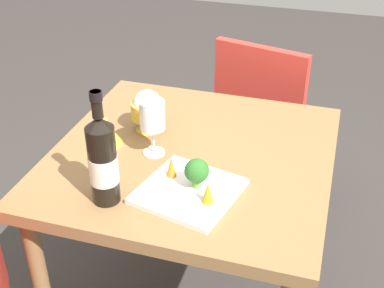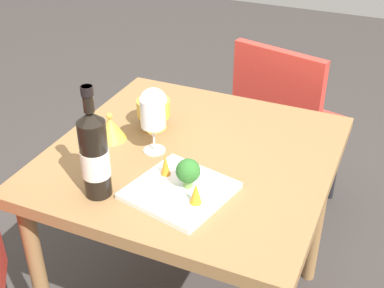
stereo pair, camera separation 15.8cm
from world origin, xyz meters
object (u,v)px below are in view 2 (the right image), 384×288
object	(u,v)px
wine_bottle	(94,154)
serving_plate	(180,191)
carrot_garnish_left	(196,193)
chair_by_wall	(283,115)
broccoli_floret	(188,171)
rice_bowl	(153,108)
carrot_garnish_right	(165,165)
rice_bowl_lid	(111,128)
wine_glass	(153,114)

from	to	relation	value
wine_bottle	serving_plate	distance (m)	0.25
wine_bottle	carrot_garnish_left	xyz separation A→B (m)	(-0.27, -0.05, -0.08)
chair_by_wall	carrot_garnish_left	xyz separation A→B (m)	(-0.01, 0.96, 0.25)
wine_bottle	broccoli_floret	distance (m)	0.25
chair_by_wall	serving_plate	xyz separation A→B (m)	(0.06, 0.92, 0.21)
rice_bowl	carrot_garnish_right	size ratio (longest dim) A/B	2.20
chair_by_wall	broccoli_floret	bearing A→B (deg)	-78.45
chair_by_wall	carrot_garnish_left	distance (m)	0.99
chair_by_wall	broccoli_floret	xyz separation A→B (m)	(0.04, 0.90, 0.27)
carrot_garnish_right	rice_bowl_lid	bearing A→B (deg)	-26.60
chair_by_wall	carrot_garnish_right	size ratio (longest dim) A/B	13.17
chair_by_wall	wine_glass	size ratio (longest dim) A/B	4.75
chair_by_wall	rice_bowl_lid	bearing A→B (deg)	-103.01
rice_bowl	wine_bottle	bearing A→B (deg)	94.13
rice_bowl_lid	carrot_garnish_left	xyz separation A→B (m)	(-0.39, 0.22, 0.01)
rice_bowl	serving_plate	distance (m)	0.38
serving_plate	broccoli_floret	bearing A→B (deg)	-135.01
rice_bowl_lid	broccoli_floret	world-z (taller)	broccoli_floret
wine_glass	broccoli_floret	bearing A→B (deg)	140.76
rice_bowl	carrot_garnish_left	distance (m)	0.45
rice_bowl	broccoli_floret	distance (m)	0.37
serving_plate	wine_glass	bearing A→B (deg)	-45.30
chair_by_wall	carrot_garnish_right	bearing A→B (deg)	-83.87
rice_bowl_lid	carrot_garnish_right	world-z (taller)	rice_bowl_lid
chair_by_wall	serving_plate	distance (m)	0.95
rice_bowl_lid	broccoli_floret	distance (m)	0.38
chair_by_wall	carrot_garnish_right	distance (m)	0.92
wine_bottle	serving_plate	xyz separation A→B (m)	(-0.20, -0.09, -0.12)
rice_bowl	rice_bowl_lid	distance (m)	0.16
rice_bowl	serving_plate	world-z (taller)	rice_bowl
wine_bottle	carrot_garnish_left	distance (m)	0.29
wine_bottle	broccoli_floret	xyz separation A→B (m)	(-0.22, -0.11, -0.06)
broccoli_floret	carrot_garnish_right	size ratio (longest dim) A/B	1.33
broccoli_floret	carrot_garnish_right	xyz separation A→B (m)	(0.08, -0.03, -0.02)
rice_bowl	rice_bowl_lid	world-z (taller)	rice_bowl
serving_plate	broccoli_floret	distance (m)	0.06
rice_bowl	wine_glass	bearing A→B (deg)	117.39
carrot_garnish_right	wine_glass	bearing A→B (deg)	-50.67
broccoli_floret	serving_plate	bearing A→B (deg)	44.99
serving_plate	carrot_garnish_left	xyz separation A→B (m)	(-0.07, 0.04, 0.04)
serving_plate	rice_bowl_lid	bearing A→B (deg)	-28.33
serving_plate	carrot_garnish_right	bearing A→B (deg)	-34.70
wine_glass	serving_plate	bearing A→B (deg)	134.70
broccoli_floret	carrot_garnish_right	bearing A→B (deg)	-18.47
serving_plate	carrot_garnish_left	bearing A→B (deg)	148.39
chair_by_wall	wine_glass	world-z (taller)	wine_glass
wine_glass	carrot_garnish_left	size ratio (longest dim) A/B	2.94
wine_bottle	carrot_garnish_right	xyz separation A→B (m)	(-0.14, -0.13, -0.08)
chair_by_wall	serving_plate	size ratio (longest dim) A/B	2.84
rice_bowl_lid	carrot_garnish_right	size ratio (longest dim) A/B	1.55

